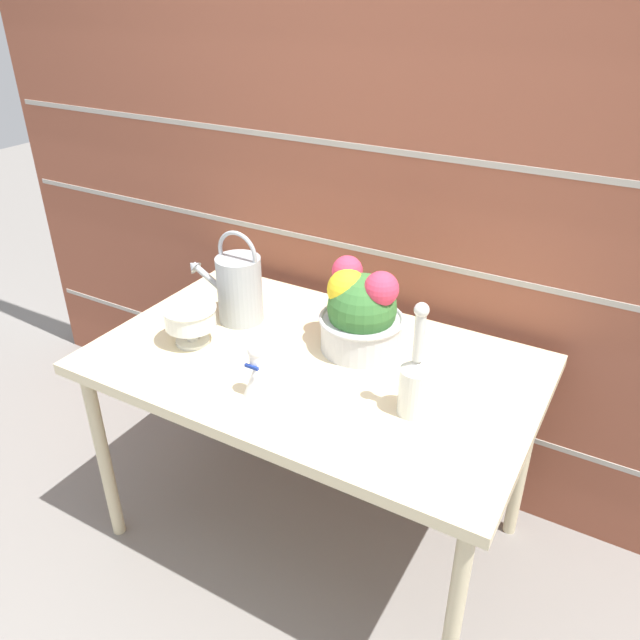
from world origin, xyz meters
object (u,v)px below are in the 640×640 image
Objects in this scene: figurine_vase at (256,375)px; watering_can at (239,287)px; crystal_pedestal_bowl at (190,319)px; glass_decanter at (415,380)px; flower_planter at (361,312)px.

watering_can is at bearing 132.21° from figurine_vase.
figurine_vase reaches higher than crystal_pedestal_bowl.
flower_planter is at bearing 140.56° from glass_decanter.
glass_decanter is (0.75, 0.01, 0.02)m from crystal_pedestal_bowl.
glass_decanter is 2.01× the size of figurine_vase.
flower_planter is (0.44, 0.04, 0.01)m from watering_can.
watering_can reaches higher than flower_planter.
crystal_pedestal_bowl is at bearing -178.96° from glass_decanter.
flower_planter is 0.36m from glass_decanter.
watering_can is at bearing -175.22° from flower_planter.
glass_decanter is at bearing -14.87° from watering_can.
flower_planter is at bearing 26.52° from crystal_pedestal_bowl.
glass_decanter is (0.71, -0.19, -0.02)m from watering_can.
flower_planter is at bearing 4.78° from watering_can.
watering_can is 0.97× the size of glass_decanter.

